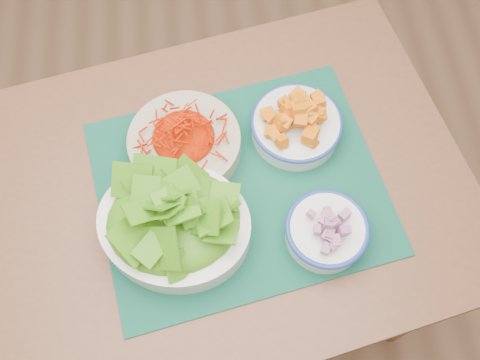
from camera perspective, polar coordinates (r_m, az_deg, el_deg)
The scene contains 7 objects.
ground at distance 1.85m, azimuth -4.05°, elevation -4.27°, with size 4.00×4.00×0.00m, color #916546.
table at distance 1.17m, azimuth -4.64°, elevation -3.76°, with size 1.24×0.95×0.75m.
placemat at distance 1.07m, azimuth -0.00°, elevation -0.72°, with size 0.56×0.46×0.00m, color #073528.
carrot_bowl at distance 1.07m, azimuth -5.98°, elevation 4.18°, with size 0.29×0.29×0.08m.
squash_bowl at distance 1.09m, azimuth 6.07°, elevation 6.19°, with size 0.22×0.22×0.09m.
lettuce_bowl at distance 0.98m, azimuth -7.10°, elevation -4.36°, with size 0.35×0.32×0.13m.
onion_bowl at distance 1.00m, azimuth 9.23°, elevation -5.27°, with size 0.17×0.17×0.08m.
Camera 1 is at (0.06, -0.66, 1.73)m, focal length 40.00 mm.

